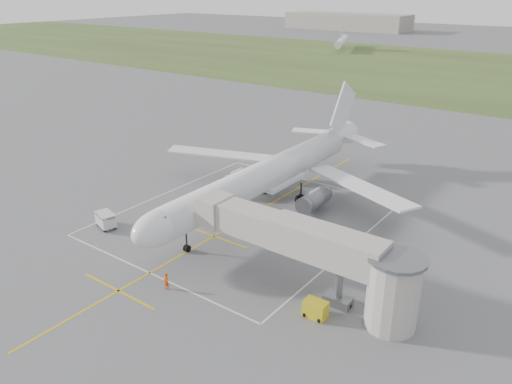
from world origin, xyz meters
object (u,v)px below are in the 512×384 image
Objects in this scene: gpu_unit at (315,309)px; ramp_worker_nose at (166,281)px; jet_bridge at (318,252)px; baggage_cart at (106,220)px; airliner at (267,175)px; ramp_worker_wing at (243,194)px.

ramp_worker_nose is at bearing -163.22° from gpu_unit.
jet_bridge is 28.01m from baggage_cart.
ramp_worker_nose is (15.43, -4.97, -0.13)m from baggage_cart.
airliner is 24.45m from gpu_unit.
airliner is at bearing 137.81° from jet_bridge.
baggage_cart is at bearing -125.42° from airliner.
airliner is at bearing -135.05° from ramp_worker_wing.
ramp_worker_wing is at bearing -173.95° from airliner.
jet_bridge is 7.54× the size of baggage_cart.
ramp_worker_wing is at bearing 139.38° from gpu_unit.
ramp_worker_nose is at bearing -148.52° from jet_bridge.
airliner reaches higher than ramp_worker_wing.
jet_bridge reaches higher than ramp_worker_wing.
ramp_worker_wing is (-21.00, 16.58, 0.07)m from gpu_unit.
baggage_cart is 16.21m from ramp_worker_nose.
gpu_unit is 1.27× the size of ramp_worker_wing.
ramp_worker_nose is (-12.21, -7.48, -3.89)m from jet_bridge.
ramp_worker_nose is at bearing -1.66° from baggage_cart.
ramp_worker_wing is at bearing 144.63° from jet_bridge.
baggage_cart is at bearing 102.47° from ramp_worker_wing.
airliner is 21.22m from jet_bridge.
gpu_unit is at bearing -61.43° from jet_bridge.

